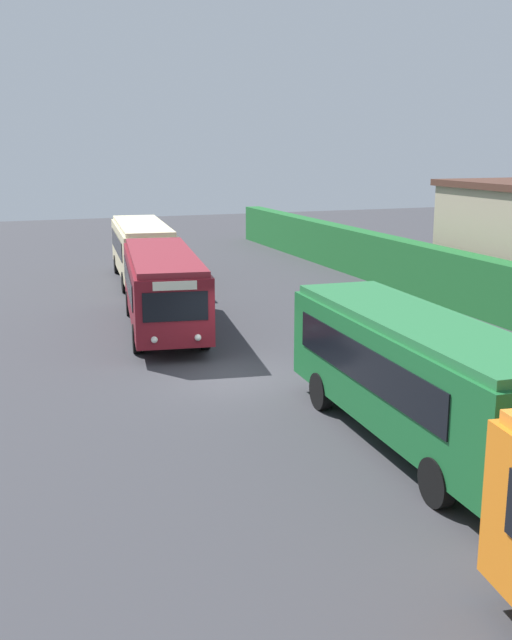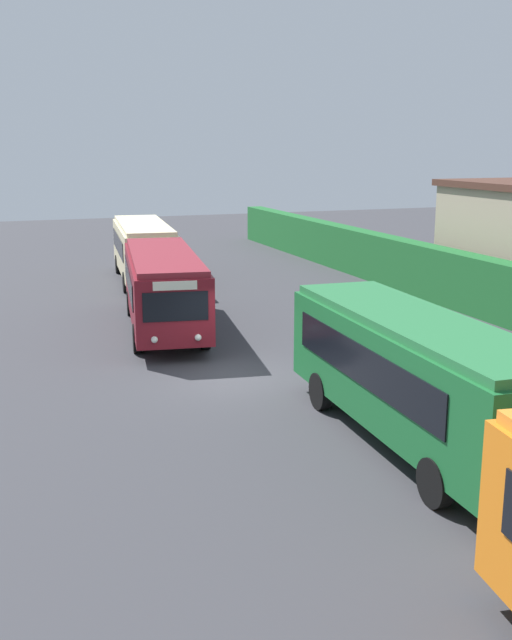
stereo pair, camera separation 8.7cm
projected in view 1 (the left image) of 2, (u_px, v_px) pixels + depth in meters
The scene contains 4 objects.
ground_plane at pixel (230, 377), 22.98m from camera, with size 103.89×103.89×0.00m, color #38383D.
bus_cream at pixel (142, 248), 38.58m from camera, with size 9.55×3.50×3.00m.
bus_maroon at pixel (163, 286), 28.31m from camera, with size 9.81×3.92×2.98m.
bus_green at pixel (416, 372), 17.46m from camera, with size 9.65×2.88×3.08m.
Camera 1 is at (20.89, -6.88, 6.93)m, focal length 42.46 mm.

